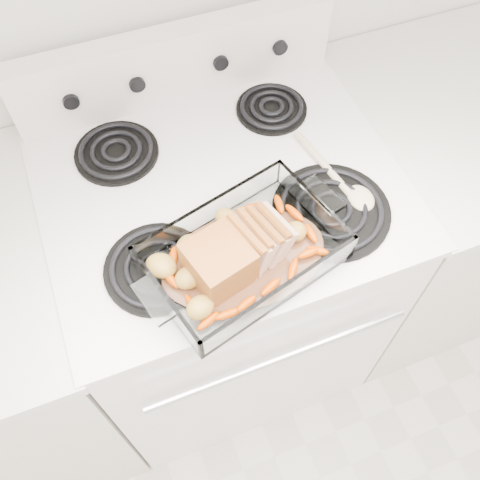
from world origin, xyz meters
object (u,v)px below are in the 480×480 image
object	(u,v)px
counter_right	(422,214)
pork_roast	(229,252)
baking_dish	(244,256)
electric_range	(225,279)

from	to	relation	value
counter_right	pork_roast	distance (m)	0.92
pork_roast	counter_right	bearing A→B (deg)	-4.75
counter_right	pork_roast	world-z (taller)	pork_roast
baking_dish	counter_right	bearing A→B (deg)	1.82
baking_dish	pork_roast	xyz separation A→B (m)	(-0.03, 0.00, 0.03)
electric_range	baking_dish	size ratio (longest dim) A/B	3.10
baking_dish	electric_range	bearing A→B (deg)	67.86
electric_range	pork_roast	xyz separation A→B (m)	(-0.06, -0.21, 0.51)
electric_range	baking_dish	world-z (taller)	electric_range
baking_dish	pork_roast	bearing A→B (deg)	165.04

